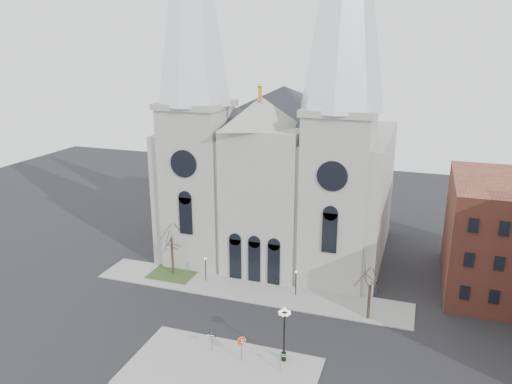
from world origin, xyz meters
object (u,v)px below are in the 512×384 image
(stop_sign, at_px, (241,344))
(street_name_sign, at_px, (281,360))
(one_way_sign, at_px, (212,338))
(globe_lamp, at_px, (284,328))

(stop_sign, xyz_separation_m, street_name_sign, (4.08, -0.31, -0.72))
(stop_sign, height_order, street_name_sign, stop_sign)
(stop_sign, height_order, one_way_sign, stop_sign)
(globe_lamp, distance_m, street_name_sign, 2.97)
(stop_sign, relative_size, street_name_sign, 1.37)
(globe_lamp, relative_size, one_way_sign, 2.98)
(street_name_sign, bearing_deg, one_way_sign, 162.66)
(globe_lamp, bearing_deg, stop_sign, -160.77)
(one_way_sign, xyz_separation_m, street_name_sign, (7.48, -0.94, -0.16))
(stop_sign, height_order, globe_lamp, globe_lamp)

